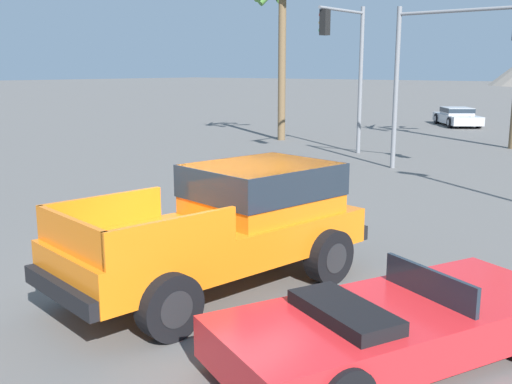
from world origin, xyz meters
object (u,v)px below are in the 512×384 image
Objects in this scene: traffic_light_crosswalk at (448,55)px; palm_tree_short at (282,14)px; traffic_light_main at (346,53)px; orange_pickup_truck at (234,218)px; parked_car_silver at (457,116)px; red_convertible_car at (395,325)px.

traffic_light_crosswalk is 0.69× the size of palm_tree_short.
traffic_light_main is at bearing 162.89° from traffic_light_crosswalk.
orange_pickup_truck is at bearing -55.28° from palm_tree_short.
palm_tree_short is at bearing -118.79° from traffic_light_main.
parked_car_silver is 0.85× the size of traffic_light_crosswalk.
palm_tree_short is at bearing 34.96° from parked_car_silver.
orange_pickup_truck is 3.31m from red_convertible_car.
parked_car_silver reaches higher than red_convertible_car.
traffic_light_main reaches higher than traffic_light_crosswalk.
palm_tree_short is (-14.48, 17.04, 5.47)m from red_convertible_car.
palm_tree_short is at bearing 156.43° from traffic_light_crosswalk.
parked_car_silver is 0.80× the size of traffic_light_main.
red_convertible_car is 0.83× the size of traffic_light_main.
traffic_light_main is 0.74× the size of palm_tree_short.
parked_car_silver is 18.19m from traffic_light_crosswalk.
orange_pickup_truck is 29.88m from parked_car_silver.
palm_tree_short reaches higher than red_convertible_car.
traffic_light_crosswalk is at bearing 71.38° from parked_car_silver.
palm_tree_short reaches higher than orange_pickup_truck.
traffic_light_crosswalk is at bearing -23.57° from palm_tree_short.
red_convertible_car is 0.61× the size of palm_tree_short.
parked_car_silver is at bearing -174.99° from traffic_light_main.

